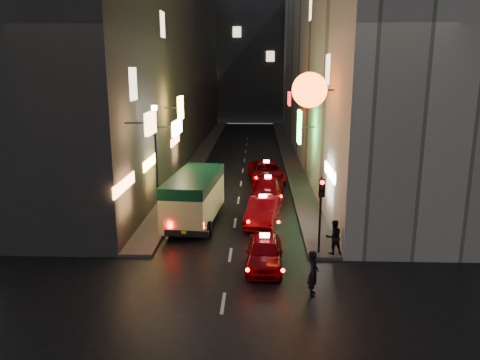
# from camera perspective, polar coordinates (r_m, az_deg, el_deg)

# --- Properties ---
(building_left) EXTENTS (7.69, 52.17, 18.00)m
(building_left) POSITION_cam_1_polar(r_m,az_deg,el_deg) (46.25, -9.59, 14.20)
(building_left) COLOR #32302E
(building_left) RESTS_ON ground
(building_right) EXTENTS (8.11, 52.00, 18.00)m
(building_right) POSITION_cam_1_polar(r_m,az_deg,el_deg) (45.84, 11.04, 14.15)
(building_right) COLOR beige
(building_right) RESTS_ON ground
(building_far) EXTENTS (30.00, 10.00, 22.00)m
(building_far) POSITION_cam_1_polar(r_m,az_deg,el_deg) (77.39, 1.33, 15.49)
(building_far) COLOR #37373C
(building_far) RESTS_ON ground
(sidewalk_left) EXTENTS (1.50, 52.00, 0.15)m
(sidewalk_left) POSITION_cam_1_polar(r_m,az_deg,el_deg) (46.38, -4.61, 3.26)
(sidewalk_left) COLOR #454340
(sidewalk_left) RESTS_ON ground
(sidewalk_right) EXTENTS (1.50, 52.00, 0.15)m
(sidewalk_right) POSITION_cam_1_polar(r_m,az_deg,el_deg) (46.16, 5.94, 3.18)
(sidewalk_right) COLOR #454340
(sidewalk_right) RESTS_ON ground
(minibus) EXTENTS (2.76, 6.51, 2.73)m
(minibus) POSITION_cam_1_polar(r_m,az_deg,el_deg) (25.29, -5.56, -1.58)
(minibus) COLOR #DBD889
(minibus) RESTS_ON ground
(taxi_near) EXTENTS (2.10, 4.82, 1.69)m
(taxi_near) POSITION_cam_1_polar(r_m,az_deg,el_deg) (20.12, 3.00, -8.43)
(taxi_near) COLOR #7C0007
(taxi_near) RESTS_ON ground
(taxi_second) EXTENTS (2.89, 5.54, 1.85)m
(taxi_second) POSITION_cam_1_polar(r_m,az_deg,el_deg) (25.51, 2.80, -3.45)
(taxi_second) COLOR #7C0007
(taxi_second) RESTS_ON ground
(taxi_third) EXTENTS (2.43, 5.30, 1.82)m
(taxi_third) POSITION_cam_1_polar(r_m,az_deg,el_deg) (30.15, 3.41, -0.83)
(taxi_third) COLOR #7C0007
(taxi_third) RESTS_ON ground
(taxi_far) EXTENTS (2.70, 5.57, 1.88)m
(taxi_far) POSITION_cam_1_polar(r_m,az_deg,el_deg) (34.81, 3.23, 1.17)
(taxi_far) COLOR #7C0007
(taxi_far) RESTS_ON ground
(pedestrian_crossing) EXTENTS (0.52, 0.71, 1.96)m
(pedestrian_crossing) POSITION_cam_1_polar(r_m,az_deg,el_deg) (17.81, 8.93, -10.81)
(pedestrian_crossing) COLOR black
(pedestrian_crossing) RESTS_ON ground
(pedestrian_sidewalk) EXTENTS (0.76, 0.60, 1.78)m
(pedestrian_sidewalk) POSITION_cam_1_polar(r_m,az_deg,el_deg) (21.38, 11.37, -6.55)
(pedestrian_sidewalk) COLOR black
(pedestrian_sidewalk) RESTS_ON sidewalk_right
(traffic_light) EXTENTS (0.26, 0.43, 3.50)m
(traffic_light) POSITION_cam_1_polar(r_m,az_deg,el_deg) (20.76, 9.87, -2.31)
(traffic_light) COLOR black
(traffic_light) RESTS_ON sidewalk_right
(lamp_post) EXTENTS (0.28, 0.28, 6.22)m
(lamp_post) POSITION_cam_1_polar(r_m,az_deg,el_deg) (25.33, -10.17, 2.94)
(lamp_post) COLOR black
(lamp_post) RESTS_ON sidewalk_left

